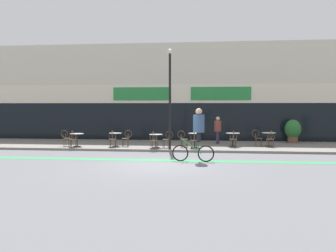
{
  "coord_description": "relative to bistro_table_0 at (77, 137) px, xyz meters",
  "views": [
    {
      "loc": [
        2.25,
        -15.16,
        2.37
      ],
      "look_at": [
        -0.36,
        6.13,
        1.24
      ],
      "focal_mm": 42.0,
      "sensor_mm": 36.0,
      "label": 1
    }
  ],
  "objects": [
    {
      "name": "sidewalk_slab",
      "position": [
        5.31,
        1.75,
        -0.57
      ],
      "size": [
        40.0,
        5.5,
        0.12
      ],
      "primitive_type": "cube",
      "color": "slate",
      "rests_on": "ground"
    },
    {
      "name": "bike_lane_stripe",
      "position": [
        5.31,
        -4.0,
        -0.63
      ],
      "size": [
        36.0,
        0.7,
        0.01
      ],
      "primitive_type": "cube",
      "color": "#2D844C",
      "rests_on": "ground"
    },
    {
      "name": "cafe_chair_1_side",
      "position": [
        2.71,
        0.32,
        0.0
      ],
      "size": [
        0.58,
        0.41,
        0.9
      ],
      "rotation": [
        0.0,
        0.0,
        3.18
      ],
      "color": "#4C3823",
      "rests_on": "sidewalk_slab"
    },
    {
      "name": "cafe_chair_2_side",
      "position": [
        5.02,
        -0.09,
        0.0
      ],
      "size": [
        0.59,
        0.44,
        0.9
      ],
      "rotation": [
        0.0,
        0.0,
        3.03
      ],
      "color": "#4C3823",
      "rests_on": "sidewalk_slab"
    },
    {
      "name": "cafe_chair_3_near",
      "position": [
        6.44,
        -0.42,
        0.0
      ],
      "size": [
        0.44,
        0.6,
        0.9
      ],
      "rotation": [
        0.0,
        0.0,
        1.69
      ],
      "color": "#4C3823",
      "rests_on": "sidewalk_slab"
    },
    {
      "name": "cafe_chair_0_side",
      "position": [
        -0.63,
        0.0,
        0.0
      ],
      "size": [
        0.58,
        0.41,
        0.9
      ],
      "rotation": [
        0.0,
        0.0,
        -0.03
      ],
      "color": "#4C3823",
      "rests_on": "sidewalk_slab"
    },
    {
      "name": "bistro_table_4",
      "position": [
        8.48,
        1.11,
        0.02
      ],
      "size": [
        0.74,
        0.74,
        0.74
      ],
      "color": "black",
      "rests_on": "sidewalk_slab"
    },
    {
      "name": "cyclist_0",
      "position": [
        6.79,
        -4.23,
        0.7
      ],
      "size": [
        1.79,
        0.56,
        2.25
      ],
      "rotation": [
        0.0,
        0.0,
        3.06
      ],
      "color": "black",
      "rests_on": "ground"
    },
    {
      "name": "storefront_facade",
      "position": [
        5.31,
        6.47,
        2.54
      ],
      "size": [
        40.0,
        4.06,
        6.39
      ],
      "color": "beige",
      "rests_on": "ground"
    },
    {
      "name": "bistro_table_5",
      "position": [
        10.46,
        1.44,
        0.03
      ],
      "size": [
        0.79,
        0.79,
        0.75
      ],
      "color": "black",
      "rests_on": "sidewalk_slab"
    },
    {
      "name": "cafe_chair_0_near",
      "position": [
        0.01,
        -0.63,
        0.0
      ],
      "size": [
        0.43,
        0.59,
        0.9
      ],
      "rotation": [
        0.0,
        0.0,
        1.64
      ],
      "color": "#4C3823",
      "rests_on": "sidewalk_slab"
    },
    {
      "name": "ground_plane",
      "position": [
        5.31,
        -5.5,
        -0.63
      ],
      "size": [
        120.0,
        120.0,
        0.0
      ],
      "primitive_type": "plane",
      "color": "#5B5B60"
    },
    {
      "name": "bistro_table_1",
      "position": [
        2.08,
        0.32,
        0.01
      ],
      "size": [
        0.69,
        0.69,
        0.74
      ],
      "color": "black",
      "rests_on": "sidewalk_slab"
    },
    {
      "name": "pedestrian_far_end",
      "position": [
        7.66,
        2.38,
        0.44
      ],
      "size": [
        0.51,
        0.51,
        1.6
      ],
      "rotation": [
        0.0,
        0.0,
        -0.29
      ],
      "color": "#382D47",
      "rests_on": "sidewalk_slab"
    },
    {
      "name": "cafe_chair_5_near",
      "position": [
        10.47,
        0.81,
        0.0
      ],
      "size": [
        0.45,
        0.6,
        0.9
      ],
      "rotation": [
        0.0,
        0.0,
        1.71
      ],
      "color": "#4C3823",
      "rests_on": "sidewalk_slab"
    },
    {
      "name": "bistro_table_2",
      "position": [
        4.39,
        -0.08,
        0.0
      ],
      "size": [
        0.71,
        0.71,
        0.72
      ],
      "color": "black",
      "rests_on": "sidewalk_slab"
    },
    {
      "name": "bistro_table_3",
      "position": [
        6.43,
        0.21,
        0.04
      ],
      "size": [
        0.67,
        0.67,
        0.77
      ],
      "color": "black",
      "rests_on": "sidewalk_slab"
    },
    {
      "name": "cafe_chair_1_near",
      "position": [
        2.09,
        -0.31,
        0.0
      ],
      "size": [
        0.44,
        0.6,
        0.9
      ],
      "rotation": [
        0.0,
        0.0,
        1.69
      ],
      "color": "#4C3823",
      "rests_on": "sidewalk_slab"
    },
    {
      "name": "planter_pot",
      "position": [
        12.15,
        3.58,
        0.24
      ],
      "size": [
        0.96,
        0.96,
        1.4
      ],
      "color": "brown",
      "rests_on": "sidewalk_slab"
    },
    {
      "name": "cafe_chair_5_side",
      "position": [
        9.84,
        1.44,
        0.0
      ],
      "size": [
        0.57,
        0.4,
        0.9
      ],
      "rotation": [
        0.0,
        0.0,
        -0.0
      ],
      "color": "#4C3823",
      "rests_on": "sidewalk_slab"
    },
    {
      "name": "cafe_chair_3_side",
      "position": [
        5.81,
        0.21,
        0.0
      ],
      "size": [
        0.59,
        0.43,
        0.9
      ],
      "rotation": [
        0.0,
        0.0,
        -0.08
      ],
      "color": "#4C3823",
      "rests_on": "sidewalk_slab"
    },
    {
      "name": "cafe_chair_4_near",
      "position": [
        8.49,
        0.48,
        0.0
      ],
      "size": [
        0.42,
        0.58,
        0.9
      ],
      "rotation": [
        0.0,
        0.0,
        1.62
      ],
      "color": "#4C3823",
      "rests_on": "sidewalk_slab"
    },
    {
      "name": "cafe_chair_2_near",
      "position": [
        4.39,
        -0.71,
        0.0
      ],
      "size": [
        0.44,
        0.59,
        0.9
      ],
      "rotation": [
        0.0,
        0.0,
        1.47
      ],
      "color": "#4C3823",
      "rests_on": "sidewalk_slab"
    },
    {
      "name": "bistro_table_0",
      "position": [
        0.0,
        0.0,
        0.0
      ],
      "size": [
        0.75,
        0.75,
        0.71
      ],
      "color": "black",
      "rests_on": "sidewalk_slab"
    },
    {
      "name": "lamp_post",
      "position": [
        5.2,
        -0.56,
        2.46
      ],
      "size": [
        0.26,
        0.26,
        5.14
      ],
      "color": "black",
      "rests_on": "sidewalk_slab"
    }
  ]
}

